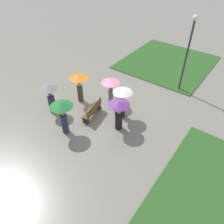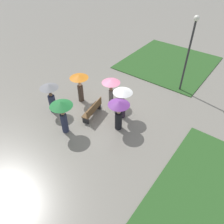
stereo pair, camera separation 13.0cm
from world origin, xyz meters
name	(u,v)px [view 1 (the left image)]	position (x,y,z in m)	size (l,w,h in m)	color
ground_plane	(110,109)	(0.00, 0.00, 0.00)	(90.00, 90.00, 0.00)	gray
lawn_patch_near	(167,62)	(-7.72, 0.17, 0.03)	(7.11, 6.60, 0.06)	#2D5B26
park_bench	(93,110)	(1.06, -0.41, 0.46)	(1.67, 0.72, 0.90)	brown
lamp_post	(189,46)	(-4.56, 2.51, 3.08)	(0.32, 0.32, 4.86)	#2D2D30
crowd_person_green	(62,110)	(2.91, -0.77, 1.48)	(1.16, 1.16, 1.99)	#282D47
crowd_person_purple	(119,110)	(1.00, 1.36, 1.27)	(1.13, 1.13, 1.83)	black
crowd_person_white	(123,98)	(0.08, 0.96, 1.35)	(1.07, 1.07, 1.93)	#2D2333
crowd_person_orange	(79,83)	(0.37, -2.00, 1.34)	(1.13, 1.13, 1.86)	#47382D
crowd_person_pink	(111,85)	(-0.53, -0.30, 1.35)	(1.10, 1.10, 1.74)	slate
crowd_person_grey	(50,94)	(2.12, -2.62, 1.27)	(1.06, 1.06, 1.87)	#282D47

